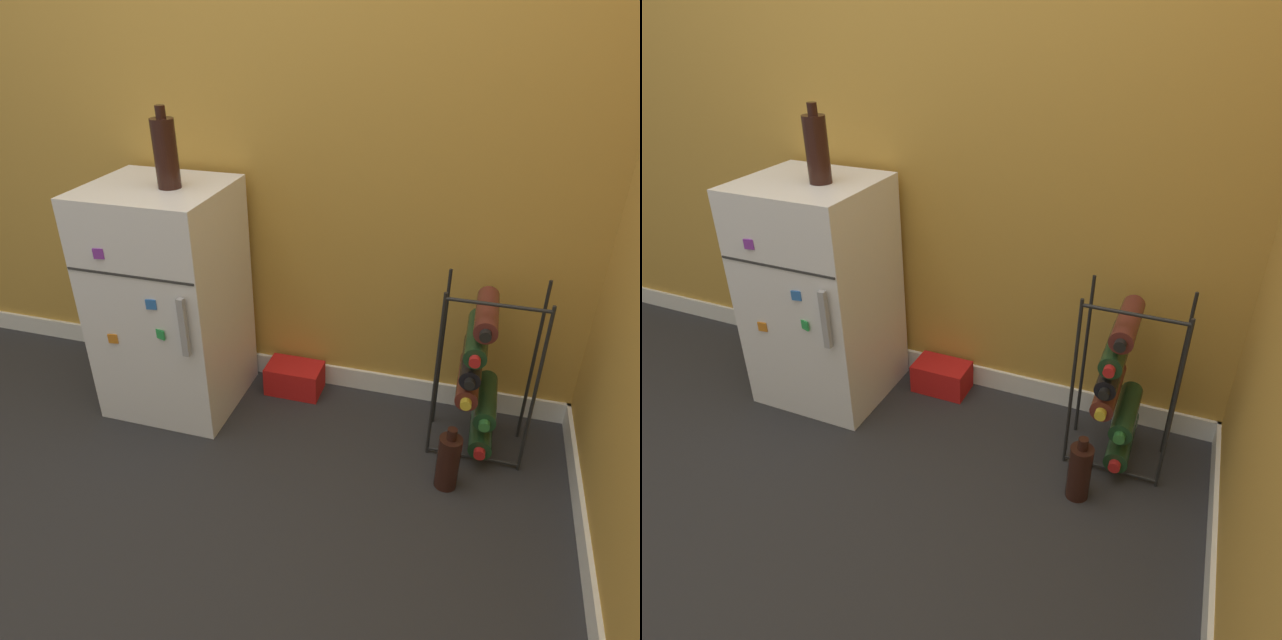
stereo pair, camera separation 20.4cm
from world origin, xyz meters
TOP-DOWN VIEW (x-y plane):
  - ground_plane at (0.00, 0.00)m, footprint 14.00×14.00m
  - wall_back at (0.00, 0.55)m, footprint 6.96×0.07m
  - mini_fridge at (-0.55, 0.27)m, footprint 0.49×0.48m
  - wine_rack at (0.62, 0.29)m, footprint 0.33×0.31m
  - soda_box at (-0.11, 0.43)m, footprint 0.23×0.14m
  - fridge_top_bottle at (-0.48, 0.26)m, footprint 0.08×0.08m
  - loose_bottle_floor at (0.56, 0.06)m, footprint 0.08×0.08m

SIDE VIEW (x-z plane):
  - ground_plane at x=0.00m, z-range 0.00..0.00m
  - soda_box at x=-0.11m, z-range 0.00..0.12m
  - loose_bottle_floor at x=0.56m, z-range -0.02..0.23m
  - wine_rack at x=0.62m, z-range -0.01..0.65m
  - mini_fridge at x=-0.55m, z-range 0.00..0.89m
  - fridge_top_bottle at x=-0.48m, z-range 0.87..1.14m
  - wall_back at x=0.00m, z-range -0.01..2.49m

